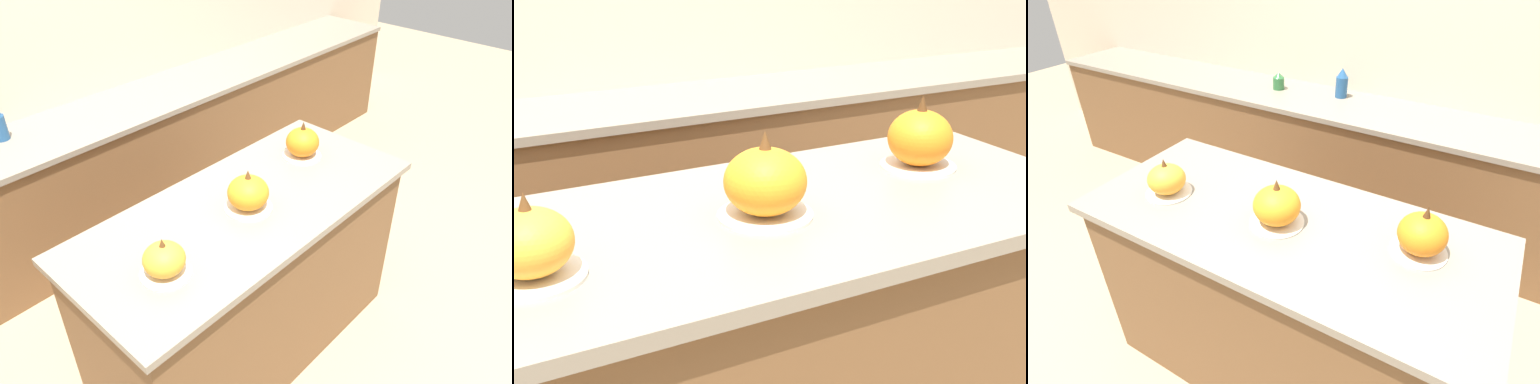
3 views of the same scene
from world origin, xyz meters
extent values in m
cube|color=beige|center=(0.00, 1.75, 1.25)|extent=(8.00, 0.06, 2.50)
cube|color=gray|center=(0.00, 0.00, 0.93)|extent=(1.66, 0.73, 0.03)
cube|color=brown|center=(0.00, 1.42, 0.43)|extent=(6.00, 0.56, 0.85)
cube|color=gray|center=(0.00, 1.42, 0.87)|extent=(6.00, 0.60, 0.03)
cylinder|color=silver|center=(-0.53, -0.08, 0.95)|extent=(0.20, 0.20, 0.01)
ellipsoid|color=orange|center=(-0.53, -0.08, 1.02)|extent=(0.16, 0.16, 0.13)
cone|color=brown|center=(-0.53, -0.08, 1.10)|extent=(0.03, 0.03, 0.04)
cylinder|color=silver|center=(-0.01, -0.02, 0.95)|extent=(0.21, 0.21, 0.01)
ellipsoid|color=orange|center=(-0.01, -0.02, 1.03)|extent=(0.18, 0.18, 0.15)
cone|color=brown|center=(-0.01, -0.02, 1.13)|extent=(0.03, 0.03, 0.04)
cylinder|color=silver|center=(0.51, 0.09, 0.95)|extent=(0.20, 0.20, 0.01)
ellipsoid|color=orange|center=(0.51, 0.09, 1.03)|extent=(0.17, 0.17, 0.15)
cone|color=#4C2D14|center=(0.51, 0.09, 1.12)|extent=(0.03, 0.03, 0.05)
camera|label=1|loc=(-1.30, -1.26, 2.26)|focal=35.00mm
camera|label=2|loc=(-0.69, -1.31, 1.55)|focal=50.00mm
camera|label=3|loc=(0.64, -1.07, 1.91)|focal=28.00mm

